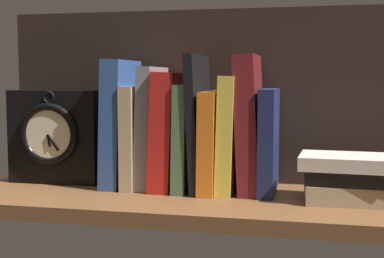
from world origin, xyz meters
The scene contains 14 objects.
ground_plane centered at (0.00, 0.00, -1.25)cm, with size 81.35×29.20×2.50cm, color brown.
back_panel centered at (0.00, 14.00, 16.96)cm, with size 81.35×1.20×33.91cm, color black.
book_blue_modern centered at (-14.81, 5.31, 11.95)cm, with size 3.56×13.07×23.90cm, color #2D4C8E.
book_tan_shortstories centered at (-11.50, 5.31, 9.49)cm, with size 2.46×13.74×18.99cm, color tan.
book_gray_chess centered at (-8.70, 5.31, 11.30)cm, with size 2.54×12.46×22.60cm, color gray.
book_red_requiem centered at (-5.13, 5.31, 10.78)cm, with size 3.99×14.27×21.55cm, color red.
book_green_romantic centered at (-1.65, 5.31, 9.65)cm, with size 2.37×15.02×19.30cm, color #476B44.
book_black_skeptic centered at (0.66, 5.31, 12.36)cm, with size 1.66×15.64×24.71cm, color black.
book_orange_pandolfini centered at (3.24, 5.31, 9.06)cm, with size 2.90×16.18×18.11cm, color orange.
book_yellow_seinlanguage centered at (6.38, 5.31, 10.43)cm, with size 2.78×14.99×20.87cm, color gold.
book_maroon_dawkins centered at (9.91, 5.31, 12.29)cm, with size 3.67×13.89×24.58cm, color maroon.
book_navy_bierce centered at (13.40, 5.31, 9.31)cm, with size 2.70×14.77×18.62cm, color #192147.
framed_clock centered at (-28.17, 4.48, 9.20)cm, with size 18.16×5.69×18.16cm.
book_stack_side centered at (27.07, 0.66, 3.96)cm, with size 16.45×12.23×7.85cm.
Camera 1 is at (21.32, -91.82, 20.49)cm, focal length 50.65 mm.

